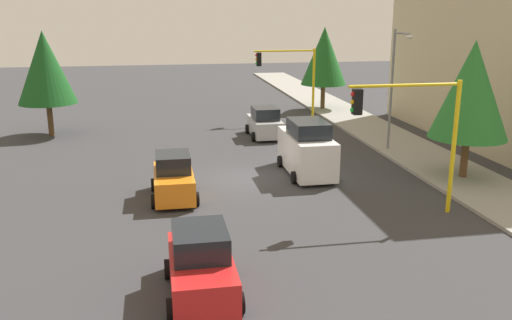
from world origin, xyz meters
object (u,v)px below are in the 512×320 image
Objects in this scene: traffic_signal_near_left at (412,122)px; tree_roadside_far at (324,56)px; car_silver at (265,123)px; car_orange at (174,178)px; delivery_van_white at (307,149)px; street_lamp_curbside at (395,78)px; car_red at (201,265)px; tree_roadside_near at (471,90)px; traffic_signal_far_left at (289,70)px; tree_opposite_side at (45,68)px.

tree_roadside_far is (-24.00, 3.85, 0.57)m from traffic_signal_near_left.
car_orange is at bearing -29.34° from car_silver.
car_orange is at bearing -32.72° from tree_roadside_far.
delivery_van_white is (17.70, -6.28, -3.13)m from tree_roadside_far.
car_red is at bearing -40.03° from street_lamp_curbside.
tree_roadside_near is (-4.00, 4.85, 0.55)m from traffic_signal_near_left.
traffic_signal_far_left is 16.73m from tree_roadside_near.
tree_roadside_near is at bearing 123.49° from car_red.
car_orange is at bearing -65.33° from street_lamp_curbside.
traffic_signal_far_left reaches higher than car_red.
traffic_signal_near_left is at bearing -20.25° from street_lamp_curbside.
car_silver is at bearing -130.04° from street_lamp_curbside.
delivery_van_white is 1.25× the size of car_silver.
street_lamp_curbside reaches higher than car_orange.
traffic_signal_far_left is 14.13m from delivery_van_white.
street_lamp_curbside is 1.80× the size of car_red.
tree_opposite_side is 1.74× the size of car_red.
traffic_signal_far_left is at bearing 150.62° from car_orange.
car_orange is (20.22, -12.99, -3.52)m from tree_roadside_far.
tree_roadside_near reaches higher than car_silver.
tree_roadside_near is at bearing 16.90° from traffic_signal_far_left.
tree_roadside_near reaches higher than delivery_van_white.
car_red is (11.25, -6.26, -0.39)m from delivery_van_white.
tree_opposite_side is at bearing -83.15° from traffic_signal_far_left.
tree_roadside_near is at bearing 72.47° from delivery_van_white.
street_lamp_curbside is 1.04× the size of tree_roadside_far.
car_orange is (2.52, -6.72, -0.39)m from delivery_van_white.
tree_roadside_near reaches higher than car_orange.
street_lamp_curbside reaches higher than car_silver.
tree_roadside_near reaches higher than car_red.
traffic_signal_near_left is 1.40× the size of car_silver.
traffic_signal_near_left is at bearing 42.78° from tree_opposite_side.
car_silver is at bearing -29.46° from traffic_signal_far_left.
traffic_signal_far_left is 11.00m from street_lamp_curbside.
traffic_signal_near_left reaches higher than car_red.
street_lamp_curbside is 5.76m from tree_roadside_near.
tree_roadside_far is at bearing -177.14° from tree_roadside_near.
delivery_van_white is 1.30× the size of car_orange.
tree_roadside_far is 31.75m from car_red.
traffic_signal_far_left is 0.78× the size of tree_opposite_side.
tree_opposite_side is at bearing -102.32° from car_silver.
tree_roadside_near is at bearing 90.90° from car_orange.
tree_roadside_far reaches higher than delivery_van_white.
street_lamp_curbside is 7.49m from delivery_van_white.
car_red is at bearing -16.33° from car_silver.
delivery_van_white is at bearing -9.99° from traffic_signal_far_left.
street_lamp_curbside is 19.33m from car_red.
traffic_signal_near_left is 24.31m from tree_roadside_far.
car_orange is (16.22, -9.13, -2.88)m from traffic_signal_far_left.
tree_roadside_far is (-4.00, 3.86, 0.64)m from traffic_signal_far_left.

